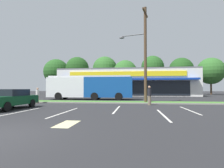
{
  "coord_description": "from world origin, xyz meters",
  "views": [
    {
      "loc": [
        4.55,
        -4.9,
        1.46
      ],
      "look_at": [
        1.6,
        18.1,
        2.11
      ],
      "focal_mm": 28.51,
      "sensor_mm": 36.0,
      "label": 1
    }
  ],
  "objects_px": {
    "utility_pole": "(144,52)",
    "car_2": "(64,93)",
    "pedestrian_near_bench": "(37,95)",
    "pedestrian_by_pole": "(149,95)",
    "bus_stop_bench": "(3,98)",
    "city_bus": "(90,87)",
    "car_1": "(10,99)"
  },
  "relations": [
    {
      "from": "car_2",
      "to": "car_1",
      "type": "bearing_deg",
      "value": -79.01
    },
    {
      "from": "bus_stop_bench",
      "to": "car_2",
      "type": "xyz_separation_m",
      "value": [
        1.01,
        13.88,
        0.26
      ]
    },
    {
      "from": "car_2",
      "to": "utility_pole",
      "type": "bearing_deg",
      "value": -41.4
    },
    {
      "from": "bus_stop_bench",
      "to": "car_2",
      "type": "relative_size",
      "value": 0.36
    },
    {
      "from": "city_bus",
      "to": "car_2",
      "type": "xyz_separation_m",
      "value": [
        -6.6,
        6.96,
        -1.0
      ]
    },
    {
      "from": "bus_stop_bench",
      "to": "car_2",
      "type": "height_order",
      "value": "car_2"
    },
    {
      "from": "bus_stop_bench",
      "to": "city_bus",
      "type": "bearing_deg",
      "value": -137.72
    },
    {
      "from": "pedestrian_by_pole",
      "to": "car_2",
      "type": "bearing_deg",
      "value": -93.41
    },
    {
      "from": "bus_stop_bench",
      "to": "pedestrian_by_pole",
      "type": "distance_m",
      "value": 15.07
    },
    {
      "from": "pedestrian_by_pole",
      "to": "car_1",
      "type": "bearing_deg",
      "value": -23.9
    },
    {
      "from": "utility_pole",
      "to": "pedestrian_near_bench",
      "type": "xyz_separation_m",
      "value": [
        -10.82,
        -1.87,
        -4.6
      ]
    },
    {
      "from": "utility_pole",
      "to": "bus_stop_bench",
      "type": "relative_size",
      "value": 6.32
    },
    {
      "from": "car_1",
      "to": "car_2",
      "type": "xyz_separation_m",
      "value": [
        -3.7,
        19.04,
        0.01
      ]
    },
    {
      "from": "city_bus",
      "to": "pedestrian_by_pole",
      "type": "xyz_separation_m",
      "value": [
        7.45,
        -7.58,
        -0.89
      ]
    },
    {
      "from": "car_2",
      "to": "pedestrian_by_pole",
      "type": "relative_size",
      "value": 2.53
    },
    {
      "from": "city_bus",
      "to": "pedestrian_near_bench",
      "type": "xyz_separation_m",
      "value": [
        -3.71,
        -7.0,
        -0.97
      ]
    },
    {
      "from": "bus_stop_bench",
      "to": "car_2",
      "type": "bearing_deg",
      "value": -94.16
    },
    {
      "from": "utility_pole",
      "to": "car_1",
      "type": "xyz_separation_m",
      "value": [
        -10.02,
        -6.95,
        -4.65
      ]
    },
    {
      "from": "pedestrian_near_bench",
      "to": "pedestrian_by_pole",
      "type": "xyz_separation_m",
      "value": [
        11.16,
        -0.57,
        0.08
      ]
    },
    {
      "from": "bus_stop_bench",
      "to": "car_2",
      "type": "distance_m",
      "value": 13.92
    },
    {
      "from": "pedestrian_near_bench",
      "to": "pedestrian_by_pole",
      "type": "bearing_deg",
      "value": -16.68
    },
    {
      "from": "city_bus",
      "to": "pedestrian_by_pole",
      "type": "distance_m",
      "value": 10.66
    },
    {
      "from": "car_1",
      "to": "pedestrian_near_bench",
      "type": "distance_m",
      "value": 5.14
    },
    {
      "from": "city_bus",
      "to": "pedestrian_by_pole",
      "type": "height_order",
      "value": "city_bus"
    },
    {
      "from": "car_2",
      "to": "pedestrian_near_bench",
      "type": "distance_m",
      "value": 14.26
    },
    {
      "from": "city_bus",
      "to": "pedestrian_near_bench",
      "type": "distance_m",
      "value": 7.99
    },
    {
      "from": "utility_pole",
      "to": "pedestrian_by_pole",
      "type": "xyz_separation_m",
      "value": [
        0.33,
        -2.45,
        -4.53
      ]
    },
    {
      "from": "utility_pole",
      "to": "car_2",
      "type": "relative_size",
      "value": 2.29
    },
    {
      "from": "car_2",
      "to": "pedestrian_near_bench",
      "type": "height_order",
      "value": "pedestrian_near_bench"
    },
    {
      "from": "bus_stop_bench",
      "to": "utility_pole",
      "type": "bearing_deg",
      "value": -173.08
    },
    {
      "from": "car_2",
      "to": "pedestrian_near_bench",
      "type": "relative_size",
      "value": 2.77
    },
    {
      "from": "bus_stop_bench",
      "to": "pedestrian_by_pole",
      "type": "relative_size",
      "value": 0.92
    }
  ]
}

